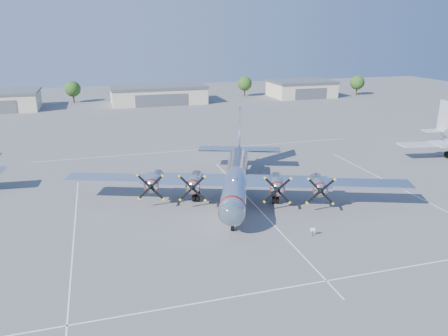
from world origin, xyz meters
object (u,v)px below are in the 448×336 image
object	(u,v)px
hangar_center	(158,94)
main_bomber_b29	(236,197)
tree_west	(73,89)
hangar_east	(301,88)
tree_far_east	(357,83)
info_placard	(313,230)
tree_east	(245,84)

from	to	relation	value
hangar_center	main_bomber_b29	bearing A→B (deg)	-91.00
main_bomber_b29	tree_west	bearing A→B (deg)	124.90
hangar_east	tree_far_east	bearing A→B (deg)	-5.61
main_bomber_b29	info_placard	xyz separation A→B (m)	(4.35, -13.53, 0.70)
tree_far_east	info_placard	world-z (taller)	tree_far_east
hangar_center	main_bomber_b29	world-z (taller)	hangar_center
hangar_east	tree_west	distance (m)	73.46
hangar_east	info_placard	distance (m)	105.69
tree_east	tree_far_east	size ratio (longest dim) A/B	1.00
tree_east	main_bomber_b29	xyz separation A→B (m)	(-31.43, -88.08, -4.22)
hangar_center	hangar_east	size ratio (longest dim) A/B	1.39
tree_west	tree_east	distance (m)	55.04
hangar_center	tree_west	bearing A→B (deg)	162.18
hangar_east	main_bomber_b29	size ratio (longest dim) A/B	0.47
hangar_east	info_placard	world-z (taller)	hangar_east
hangar_center	main_bomber_b29	xyz separation A→B (m)	(-1.43, -82.04, -2.71)
hangar_east	tree_far_east	size ratio (longest dim) A/B	3.10
tree_east	info_placard	size ratio (longest dim) A/B	6.68
tree_east	main_bomber_b29	world-z (taller)	tree_east
hangar_east	info_placard	bearing A→B (deg)	-115.25
tree_east	hangar_east	bearing A→B (deg)	-18.54
tree_west	main_bomber_b29	distance (m)	93.21
hangar_east	tree_east	bearing A→B (deg)	161.46
tree_far_east	info_placard	distance (m)	114.06
main_bomber_b29	info_placard	bearing A→B (deg)	-51.94
hangar_center	tree_far_east	bearing A→B (deg)	-1.65
tree_west	tree_east	size ratio (longest dim) A/B	1.00
hangar_center	tree_west	distance (m)	26.30
tree_east	info_placard	bearing A→B (deg)	-104.92
hangar_center	info_placard	xyz separation A→B (m)	(2.92, -95.57, -2.01)
hangar_center	tree_west	world-z (taller)	tree_west
tree_west	main_bomber_b29	world-z (taller)	tree_west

